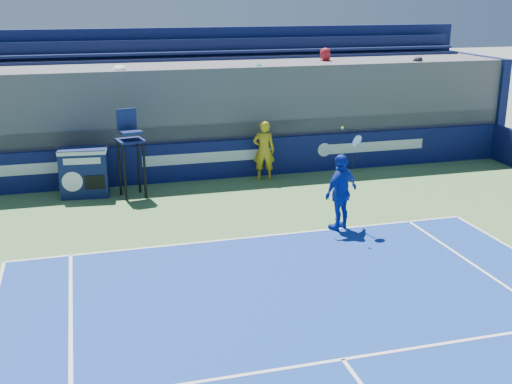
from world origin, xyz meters
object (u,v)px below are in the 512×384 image
object	(u,v)px
match_clock	(84,171)
umpire_chair	(130,144)
ball_person	(264,150)
tennis_player	(341,192)

from	to	relation	value
match_clock	umpire_chair	bearing A→B (deg)	-15.64
ball_person	umpire_chair	world-z (taller)	umpire_chair
ball_person	match_clock	size ratio (longest dim) A/B	1.32
match_clock	umpire_chair	distance (m)	1.56
match_clock	tennis_player	bearing A→B (deg)	-36.70
tennis_player	umpire_chair	bearing A→B (deg)	138.79
match_clock	umpire_chair	size ratio (longest dim) A/B	0.56
ball_person	match_clock	xyz separation A→B (m)	(-5.35, -0.29, -0.19)
umpire_chair	match_clock	bearing A→B (deg)	164.36
umpire_chair	tennis_player	distance (m)	6.17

